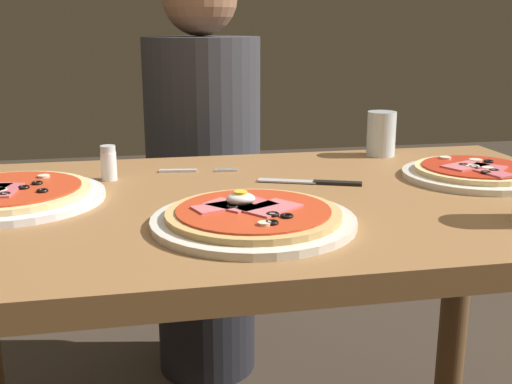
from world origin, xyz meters
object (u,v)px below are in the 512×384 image
at_px(fork, 192,171).
at_px(diner_person, 204,188).
at_px(pizza_across_right, 9,195).
at_px(water_glass_near, 381,137).
at_px(dining_table, 263,260).
at_px(knife, 317,182).
at_px(pizza_across_left, 476,173).
at_px(pizza_foreground, 253,217).
at_px(salt_shaker, 109,163).

bearing_deg(fork, diner_person, 80.87).
relative_size(pizza_across_right, fork, 1.99).
height_order(water_glass_near, diner_person, diner_person).
bearing_deg(dining_table, pizza_across_right, 172.76).
distance_m(fork, diner_person, 0.52).
xyz_separation_m(water_glass_near, knife, (-0.22, -0.23, -0.04)).
bearing_deg(fork, pizza_across_left, -17.20).
bearing_deg(pizza_foreground, water_glass_near, 49.58).
height_order(pizza_across_left, fork, pizza_across_left).
bearing_deg(fork, dining_table, -64.62).
distance_m(pizza_foreground, pizza_across_left, 0.52).
xyz_separation_m(pizza_foreground, fork, (-0.05, 0.37, -0.01)).
xyz_separation_m(pizza_across_right, water_glass_near, (0.76, 0.24, 0.03)).
relative_size(pizza_foreground, salt_shaker, 4.57).
xyz_separation_m(pizza_foreground, pizza_across_left, (0.48, 0.20, -0.00)).
xyz_separation_m(salt_shaker, diner_person, (0.24, 0.53, -0.19)).
bearing_deg(water_glass_near, fork, -169.60).
height_order(dining_table, pizza_across_right, pizza_across_right).
bearing_deg(fork, pizza_foreground, -81.60).
bearing_deg(water_glass_near, pizza_across_right, -162.32).
relative_size(pizza_across_right, diner_person, 0.27).
distance_m(dining_table, knife, 0.18).
height_order(salt_shaker, diner_person, diner_person).
bearing_deg(pizza_across_left, water_glass_near, 111.35).
bearing_deg(water_glass_near, pizza_foreground, -130.42).
height_order(pizza_across_right, fork, pizza_across_right).
distance_m(pizza_across_right, water_glass_near, 0.80).
height_order(pizza_foreground, salt_shaker, salt_shaker).
height_order(dining_table, pizza_across_left, pizza_across_left).
relative_size(pizza_foreground, pizza_across_left, 1.10).
bearing_deg(knife, diner_person, 102.63).
height_order(water_glass_near, knife, water_glass_near).
relative_size(water_glass_near, fork, 0.63).
height_order(water_glass_near, fork, water_glass_near).
distance_m(dining_table, fork, 0.27).
relative_size(pizza_across_right, water_glass_near, 3.14).
height_order(dining_table, diner_person, diner_person).
relative_size(dining_table, pizza_foreground, 4.06).
height_order(fork, salt_shaker, salt_shaker).
bearing_deg(knife, pizza_across_right, -178.26).
xyz_separation_m(dining_table, pizza_foreground, (-0.05, -0.15, 0.13)).
bearing_deg(pizza_across_right, fork, 26.64).
bearing_deg(pizza_foreground, diner_person, 88.41).
bearing_deg(knife, pizza_foreground, -126.52).
bearing_deg(salt_shaker, dining_table, -33.84).
bearing_deg(dining_table, pizza_across_left, 6.80).
distance_m(pizza_across_left, pizza_across_right, 0.86).
bearing_deg(pizza_foreground, pizza_across_left, 23.10).
bearing_deg(pizza_foreground, dining_table, 72.51).
xyz_separation_m(pizza_across_right, diner_person, (0.40, 0.65, -0.17)).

